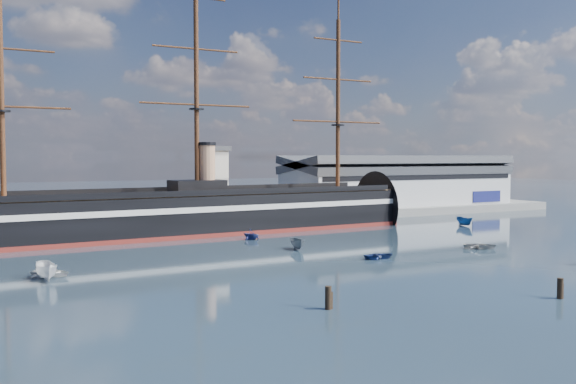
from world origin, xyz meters
TOP-DOWN VIEW (x-y plane):
  - ground at (0.00, 40.00)m, footprint 600.00×600.00m
  - quay at (10.00, 76.00)m, footprint 180.00×18.00m
  - warehouse at (58.00, 80.00)m, footprint 63.00×21.00m
  - quay_tower at (3.00, 73.00)m, footprint 5.00×5.00m
  - warship at (-10.03, 60.00)m, footprint 113.23×20.24m
  - motorboat_a at (-38.76, 23.74)m, footprint 7.00×2.70m
  - motorboat_b at (5.91, 18.39)m, footprint 1.31×2.92m
  - motorboat_c at (0.06, 32.15)m, footprint 5.70×3.18m
  - motorboat_d at (-1.19, 46.72)m, footprint 6.27×4.43m
  - motorboat_e at (26.04, 18.80)m, footprint 3.05×3.29m
  - motorboat_f at (48.45, 45.38)m, footprint 6.34×3.28m
  - motorboat_g at (-37.92, 26.40)m, footprint 2.78×3.10m
  - piling_near_left at (-17.02, -4.18)m, footprint 0.64×0.64m
  - piling_near_mid at (6.53, -11.75)m, footprint 0.64×0.64m

SIDE VIEW (x-z plane):
  - ground at x=0.00m, z-range 0.00..0.00m
  - quay at x=10.00m, z-range -1.00..1.00m
  - motorboat_a at x=-38.76m, z-range -1.39..1.39m
  - motorboat_b at x=5.91m, z-range -0.67..0.67m
  - motorboat_c at x=0.06m, z-range -1.08..1.08m
  - motorboat_d at x=-1.19m, z-range -1.06..1.06m
  - motorboat_e at x=26.04m, z-range -0.75..0.75m
  - motorboat_f at x=48.45m, z-range -1.21..1.21m
  - motorboat_g at x=-37.92m, z-range -0.70..0.70m
  - piling_near_left at x=-17.02m, z-range -1.48..1.48m
  - piling_near_mid at x=6.53m, z-range -1.43..1.43m
  - warship at x=-10.03m, z-range -22.93..31.01m
  - warehouse at x=58.00m, z-range 2.18..13.78m
  - quay_tower at x=3.00m, z-range 2.25..17.25m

